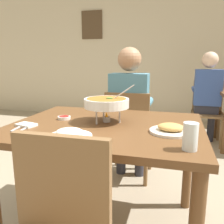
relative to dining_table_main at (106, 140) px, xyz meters
The scene contains 15 objects.
cafe_rear_partition 3.62m from the dining_table_main, 90.00° to the left, with size 10.00×0.10×3.00m, color beige.
picture_frame_hung 3.91m from the dining_table_main, 110.95° to the left, with size 0.44×0.03×0.56m, color #4C3823.
dining_table_main is the anchor object (origin of this frame).
chair_diner_main 0.79m from the dining_table_main, 90.00° to the left, with size 0.44×0.44×0.90m.
diner_main 0.81m from the dining_table_main, 90.00° to the left, with size 0.40×0.45×1.31m.
curry_bowl 0.25m from the dining_table_main, 102.36° to the left, with size 0.33×0.30×0.26m.
rice_plate 0.37m from the dining_table_main, 107.38° to the right, with size 0.24×0.24×0.06m.
appetizer_plate 0.44m from the dining_table_main, 11.78° to the right, with size 0.24×0.24×0.06m.
sauce_dish 0.35m from the dining_table_main, behind, with size 0.09×0.09×0.02m.
napkin_folded 0.52m from the dining_table_main, 159.16° to the right, with size 0.12×0.08×0.02m, color white.
fork_utensil 0.56m from the dining_table_main, 154.99° to the right, with size 0.01×0.17×0.01m, color silver.
spoon_utensil 0.51m from the dining_table_main, 152.56° to the right, with size 0.01×0.17×0.01m, color silver.
drink_glass 0.63m from the dining_table_main, 34.20° to the right, with size 0.07×0.07×0.13m.
chair_bg_left 2.41m from the dining_table_main, 68.51° to the left, with size 0.46×0.46×0.90m.
patron_bg_left 2.34m from the dining_table_main, 68.55° to the left, with size 0.40×0.45×1.31m.
Camera 1 is at (0.43, -1.45, 1.18)m, focal length 38.40 mm.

